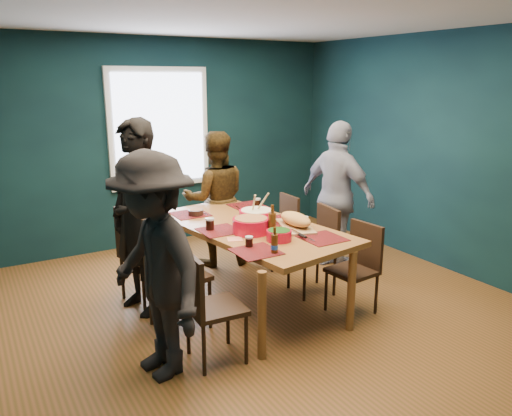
{
  "coord_description": "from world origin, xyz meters",
  "views": [
    {
      "loc": [
        -2.25,
        -3.8,
        2.18
      ],
      "look_at": [
        0.11,
        0.19,
        0.97
      ],
      "focal_mm": 35.0,
      "sensor_mm": 36.0,
      "label": 1
    }
  ],
  "objects": [
    {
      "name": "dining_table",
      "position": [
        0.07,
        0.21,
        0.72
      ],
      "size": [
        1.35,
        2.22,
        0.79
      ],
      "rotation": [
        0.0,
        0.0,
        0.15
      ],
      "color": "brown",
      "rests_on": "floor"
    },
    {
      "name": "cola_glass_c",
      "position": [
        0.48,
        0.78,
        0.85
      ],
      "size": [
        0.07,
        0.07,
        0.1
      ],
      "color": "black",
      "rests_on": "dining_table"
    },
    {
      "name": "napkin_a",
      "position": [
        0.46,
        0.2,
        0.8
      ],
      "size": [
        0.17,
        0.17,
        0.0
      ],
      "primitive_type": "cube",
      "rotation": [
        0.0,
        0.0,
        0.32
      ],
      "color": "#DF7C5E",
      "rests_on": "dining_table"
    },
    {
      "name": "person_right",
      "position": [
        1.41,
        0.53,
        0.86
      ],
      "size": [
        0.59,
        1.07,
        1.72
      ],
      "primitive_type": "imported",
      "rotation": [
        0.0,
        0.0,
        1.74
      ],
      "color": "white",
      "rests_on": "floor"
    },
    {
      "name": "chair_right_near",
      "position": [
        0.85,
        -0.48,
        0.5
      ],
      "size": [
        0.42,
        0.42,
        0.86
      ],
      "rotation": [
        0.0,
        0.0,
        0.09
      ],
      "color": "black",
      "rests_on": "floor"
    },
    {
      "name": "cola_glass_a",
      "position": [
        -0.26,
        -0.33,
        0.85
      ],
      "size": [
        0.07,
        0.07,
        0.09
      ],
      "color": "black",
      "rests_on": "dining_table"
    },
    {
      "name": "chair_left_mid",
      "position": [
        -0.84,
        0.07,
        0.58
      ],
      "size": [
        0.51,
        0.51,
        1.0
      ],
      "rotation": [
        0.0,
        0.0,
        0.13
      ],
      "color": "black",
      "rests_on": "floor"
    },
    {
      "name": "chair_right_far",
      "position": [
        0.92,
        0.92,
        0.49
      ],
      "size": [
        0.39,
        0.39,
        0.84
      ],
      "rotation": [
        0.0,
        0.0,
        -0.01
      ],
      "color": "black",
      "rests_on": "floor"
    },
    {
      "name": "napkin_c",
      "position": [
        0.44,
        -0.43,
        0.8
      ],
      "size": [
        0.19,
        0.19,
        0.0
      ],
      "primitive_type": "cube",
      "rotation": [
        0.0,
        0.0,
        0.33
      ],
      "color": "#DF7C5E",
      "rests_on": "dining_table"
    },
    {
      "name": "chair_left_near",
      "position": [
        -0.79,
        -0.57,
        0.53
      ],
      "size": [
        0.44,
        0.44,
        0.91
      ],
      "rotation": [
        0.0,
        0.0,
        -0.06
      ],
      "color": "black",
      "rests_on": "floor"
    },
    {
      "name": "small_bowl",
      "position": [
        -0.24,
        0.82,
        0.83
      ],
      "size": [
        0.16,
        0.16,
        0.07
      ],
      "color": "black",
      "rests_on": "dining_table"
    },
    {
      "name": "chair_right_mid",
      "position": [
        0.81,
        0.08,
        0.53
      ],
      "size": [
        0.46,
        0.46,
        0.9
      ],
      "rotation": [
        0.0,
        0.0,
        -0.13
      ],
      "color": "black",
      "rests_on": "floor"
    },
    {
      "name": "chair_left_far",
      "position": [
        -0.88,
        0.78,
        0.56
      ],
      "size": [
        0.54,
        0.54,
        0.97
      ],
      "rotation": [
        0.0,
        0.0,
        0.27
      ],
      "color": "black",
      "rests_on": "floor"
    },
    {
      "name": "napkin_b",
      "position": [
        -0.27,
        -0.08,
        0.8
      ],
      "size": [
        0.17,
        0.17,
        0.0
      ],
      "primitive_type": "cube",
      "rotation": [
        0.0,
        0.0,
        -0.35
      ],
      "color": "#DF7C5E",
      "rests_on": "dining_table"
    },
    {
      "name": "bowl_dumpling",
      "position": [
        0.15,
        0.24,
        0.87
      ],
      "size": [
        0.34,
        0.34,
        0.32
      ],
      "color": "red",
      "rests_on": "dining_table"
    },
    {
      "name": "person_far_left",
      "position": [
        -0.93,
        0.59,
        0.92
      ],
      "size": [
        0.6,
        0.76,
        1.84
      ],
      "primitive_type": "imported",
      "rotation": [
        0.0,
        0.0,
        4.98
      ],
      "color": "black",
      "rests_on": "floor"
    },
    {
      "name": "cola_glass_b",
      "position": [
        0.45,
        -0.13,
        0.86
      ],
      "size": [
        0.08,
        0.08,
        0.12
      ],
      "color": "black",
      "rests_on": "dining_table"
    },
    {
      "name": "beer_bottle_b",
      "position": [
        0.09,
        -0.13,
        0.9
      ],
      "size": [
        0.07,
        0.07,
        0.28
      ],
      "color": "#44240C",
      "rests_on": "dining_table"
    },
    {
      "name": "cola_glass_d",
      "position": [
        -0.34,
        0.28,
        0.86
      ],
      "size": [
        0.08,
        0.08,
        0.12
      ],
      "color": "black",
      "rests_on": "dining_table"
    },
    {
      "name": "person_near_left",
      "position": [
        -1.16,
        -0.51,
        0.85
      ],
      "size": [
        0.78,
        1.18,
        1.7
      ],
      "primitive_type": "imported",
      "rotation": [
        0.0,
        0.0,
        4.86
      ],
      "color": "black",
      "rests_on": "floor"
    },
    {
      "name": "bowl_salad",
      "position": [
        -0.05,
        0.01,
        0.87
      ],
      "size": [
        0.34,
        0.34,
        0.14
      ],
      "color": "red",
      "rests_on": "dining_table"
    },
    {
      "name": "room",
      "position": [
        0.0,
        0.27,
        1.37
      ],
      "size": [
        5.01,
        5.01,
        2.71
      ],
      "color": "brown",
      "rests_on": "ground"
    },
    {
      "name": "cutting_board",
      "position": [
        0.4,
        -0.06,
        0.86
      ],
      "size": [
        0.43,
        0.69,
        0.15
      ],
      "rotation": [
        0.0,
        0.0,
        -0.34
      ],
      "color": "tan",
      "rests_on": "dining_table"
    },
    {
      "name": "person_back",
      "position": [
        0.25,
        1.37,
        0.8
      ],
      "size": [
        0.93,
        0.82,
        1.59
      ],
      "primitive_type": "imported",
      "rotation": [
        0.0,
        0.0,
        2.81
      ],
      "color": "black",
      "rests_on": "floor"
    },
    {
      "name": "bowl_herbs",
      "position": [
        0.05,
        -0.31,
        0.85
      ],
      "size": [
        0.22,
        0.22,
        0.1
      ],
      "color": "red",
      "rests_on": "dining_table"
    },
    {
      "name": "beer_bottle_a",
      "position": [
        -0.16,
        -0.57,
        0.87
      ],
      "size": [
        0.06,
        0.06,
        0.22
      ],
      "color": "#44240C",
      "rests_on": "dining_table"
    }
  ]
}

